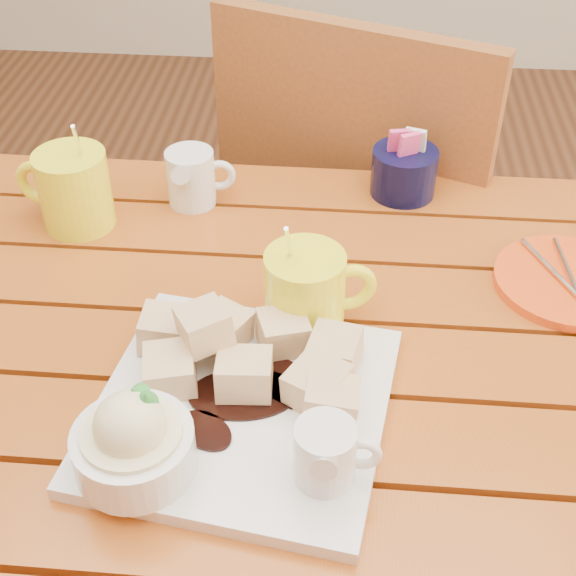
# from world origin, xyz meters

# --- Properties ---
(table) EXTENTS (1.20, 0.79, 0.75)m
(table) POSITION_xyz_m (0.00, 0.00, 0.64)
(table) COLOR #933A13
(table) RESTS_ON ground
(dessert_plate) EXTENTS (0.33, 0.33, 0.12)m
(dessert_plate) POSITION_xyz_m (0.00, -0.11, 0.78)
(dessert_plate) COLOR white
(dessert_plate) RESTS_ON table
(coffee_mug_left) EXTENTS (0.13, 0.09, 0.16)m
(coffee_mug_left) POSITION_xyz_m (-0.24, 0.23, 0.80)
(coffee_mug_left) COLOR #FFF520
(coffee_mug_left) RESTS_ON table
(coffee_mug_right) EXTENTS (0.13, 0.09, 0.15)m
(coffee_mug_right) POSITION_xyz_m (0.08, 0.04, 0.80)
(coffee_mug_right) COLOR #FFF520
(coffee_mug_right) RESTS_ON table
(cream_pitcher) EXTENTS (0.10, 0.08, 0.08)m
(cream_pitcher) POSITION_xyz_m (-0.10, 0.29, 0.79)
(cream_pitcher) COLOR white
(cream_pitcher) RESTS_ON table
(sugar_caddy) EXTENTS (0.09, 0.09, 0.10)m
(sugar_caddy) POSITION_xyz_m (0.19, 0.34, 0.79)
(sugar_caddy) COLOR black
(sugar_caddy) RESTS_ON table
(orange_saucer) EXTENTS (0.18, 0.18, 0.02)m
(orange_saucer) POSITION_xyz_m (0.39, 0.15, 0.76)
(orange_saucer) COLOR #F95015
(orange_saucer) RESTS_ON table
(chair_far) EXTENTS (0.58, 0.58, 0.95)m
(chair_far) POSITION_xyz_m (0.16, 0.57, 0.53)
(chair_far) COLOR brown
(chair_far) RESTS_ON ground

